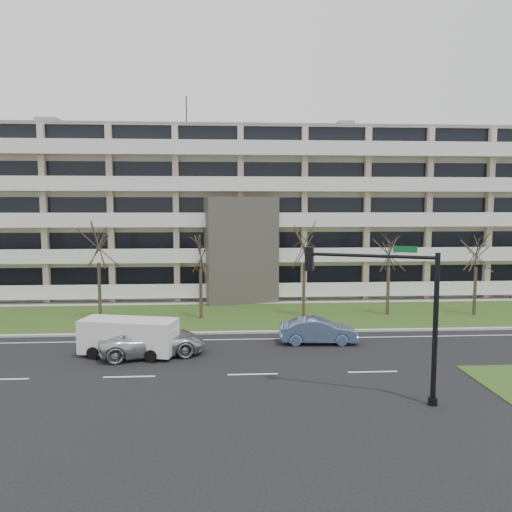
{
  "coord_description": "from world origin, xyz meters",
  "views": [
    {
      "loc": [
        -1.27,
        -23.77,
        8.23
      ],
      "look_at": [
        0.76,
        10.0,
        4.85
      ],
      "focal_mm": 35.0,
      "sensor_mm": 36.0,
      "label": 1
    }
  ],
  "objects": [
    {
      "name": "silver_pickup",
      "position": [
        -5.38,
        3.57,
        0.8
      ],
      "size": [
        6.2,
        3.86,
        1.6
      ],
      "primitive_type": "imported",
      "rotation": [
        0.0,
        0.0,
        1.79
      ],
      "color": "#B5B9BD",
      "rests_on": "ground"
    },
    {
      "name": "lane_edge_line",
      "position": [
        0.0,
        6.5,
        0.01
      ],
      "size": [
        90.0,
        0.12,
        0.01
      ],
      "primitive_type": "cube",
      "color": "white",
      "rests_on": "ground"
    },
    {
      "name": "blue_sedan",
      "position": [
        4.23,
        5.39,
        0.77
      ],
      "size": [
        4.72,
        1.86,
        1.53
      ],
      "primitive_type": "imported",
      "rotation": [
        0.0,
        0.0,
        1.52
      ],
      "color": "#6683B1",
      "rests_on": "ground"
    },
    {
      "name": "tree_4",
      "position": [
        4.49,
        12.64,
        5.62
      ],
      "size": [
        3.62,
        3.62,
        7.24
      ],
      "color": "#382B21",
      "rests_on": "ground"
    },
    {
      "name": "tree_3",
      "position": [
        -3.13,
        12.34,
        5.06
      ],
      "size": [
        3.26,
        3.26,
        6.51
      ],
      "color": "#382B21",
      "rests_on": "ground"
    },
    {
      "name": "traffic_signal",
      "position": [
        5.55,
        -3.52,
        4.27
      ],
      "size": [
        5.31,
        2.45,
        6.6
      ],
      "rotation": [
        0.0,
        0.0,
        -0.39
      ],
      "color": "black",
      "rests_on": "ground"
    },
    {
      "name": "tree_2",
      "position": [
        -10.49,
        12.69,
        5.76
      ],
      "size": [
        3.71,
        3.71,
        7.41
      ],
      "color": "#382B21",
      "rests_on": "ground"
    },
    {
      "name": "curb",
      "position": [
        0.0,
        8.0,
        0.06
      ],
      "size": [
        90.0,
        0.35,
        0.12
      ],
      "primitive_type": "cube",
      "color": "#B2B2AD",
      "rests_on": "ground"
    },
    {
      "name": "tree_5",
      "position": [
        10.91,
        12.71,
        5.03
      ],
      "size": [
        3.24,
        3.24,
        6.48
      ],
      "color": "#382B21",
      "rests_on": "ground"
    },
    {
      "name": "grass_verge",
      "position": [
        0.0,
        13.0,
        0.03
      ],
      "size": [
        90.0,
        10.0,
        0.06
      ],
      "primitive_type": "cube",
      "color": "#2B4918",
      "rests_on": "ground"
    },
    {
      "name": "apartment_building",
      "position": [
        -0.01,
        25.32,
        7.61
      ],
      "size": [
        60.5,
        15.1,
        18.75
      ],
      "color": "#C2B196",
      "rests_on": "ground"
    },
    {
      "name": "tree_6",
      "position": [
        17.4,
        12.2,
        5.12
      ],
      "size": [
        3.29,
        3.29,
        6.59
      ],
      "color": "#382B21",
      "rests_on": "ground"
    },
    {
      "name": "sidewalk",
      "position": [
        0.0,
        18.5,
        0.04
      ],
      "size": [
        90.0,
        2.0,
        0.08
      ],
      "primitive_type": "cube",
      "color": "#B2B2AD",
      "rests_on": "ground"
    },
    {
      "name": "white_van",
      "position": [
        -6.6,
        3.52,
        1.22
      ],
      "size": [
        5.53,
        3.07,
        2.03
      ],
      "rotation": [
        0.0,
        0.0,
        -0.23
      ],
      "color": "white",
      "rests_on": "ground"
    },
    {
      "name": "ground",
      "position": [
        0.0,
        0.0,
        0.0
      ],
      "size": [
        160.0,
        160.0,
        0.0
      ],
      "primitive_type": "plane",
      "color": "black",
      "rests_on": "ground"
    }
  ]
}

